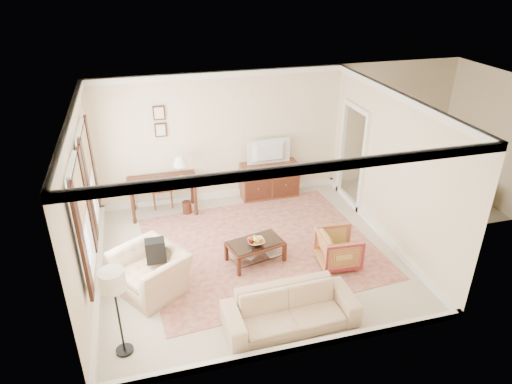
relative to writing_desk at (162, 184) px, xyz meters
name	(u,v)px	position (x,y,z in m)	size (l,w,h in m)	color
room_shell	(249,130)	(1.40, -2.04, 1.78)	(5.51, 5.01, 2.91)	beige
annex_bedroom	(427,185)	(5.89, -0.89, -0.35)	(3.00, 2.70, 2.90)	beige
window_front	(82,221)	(-1.30, -2.74, 0.86)	(0.12, 1.56, 1.80)	#CCB284
window_rear	(88,176)	(-1.30, -1.14, 0.86)	(0.12, 1.56, 1.80)	#CCB284
doorway	(352,158)	(4.11, -0.54, 0.39)	(0.10, 1.12, 2.25)	white
rug	(260,247)	(1.65, -1.84, -0.68)	(4.21, 3.61, 0.01)	maroon
writing_desk	(162,184)	(0.00, 0.00, 0.00)	(1.46, 0.73, 0.80)	#482114
desk_chair	(161,184)	(-0.01, 0.35, -0.16)	(0.45, 0.45, 1.05)	brown
desk_lamp	(180,167)	(0.41, 0.00, 0.36)	(0.32, 0.32, 0.50)	silver
framed_prints	(160,121)	(0.10, 0.43, 1.25)	(0.25, 0.04, 0.68)	#482114
sideboard	(269,180)	(2.43, 0.18, -0.28)	(1.31, 0.51, 0.81)	brown
tv	(270,145)	(2.43, 0.16, 0.59)	(0.95, 0.55, 0.12)	black
coffee_table	(255,247)	(1.45, -2.25, -0.37)	(1.09, 0.78, 0.42)	#482114
fruit_bowl	(256,241)	(1.44, -2.32, -0.22)	(0.42, 0.42, 0.10)	silver
book_a	(244,258)	(1.22, -2.34, -0.52)	(0.28, 0.04, 0.38)	brown
book_b	(266,254)	(1.64, -2.31, -0.53)	(0.28, 0.03, 0.38)	brown
striped_armchair	(339,247)	(2.86, -2.73, -0.33)	(0.70, 0.66, 0.72)	maroon
club_armchair	(150,265)	(-0.43, -2.58, -0.20)	(1.12, 0.72, 0.97)	#CEB38B
backpack	(155,249)	(-0.31, -2.51, 0.05)	(0.32, 0.22, 0.40)	black
sofa	(291,304)	(1.53, -3.97, -0.30)	(2.00, 0.58, 0.78)	#CEB38B
floor_lamp	(113,286)	(-0.90, -3.87, 0.46)	(0.34, 0.34, 1.40)	black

